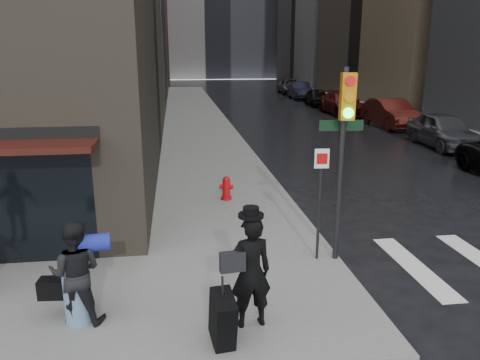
# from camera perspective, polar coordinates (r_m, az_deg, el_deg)

# --- Properties ---
(ground) EXTENTS (140.00, 140.00, 0.00)m
(ground) POSITION_cam_1_polar(r_m,az_deg,el_deg) (8.60, 2.05, -14.79)
(ground) COLOR black
(ground) RESTS_ON ground
(sidewalk_left) EXTENTS (4.00, 50.00, 0.15)m
(sidewalk_left) POSITION_cam_1_polar(r_m,az_deg,el_deg) (34.61, -5.69, 8.20)
(sidewalk_left) COLOR slate
(sidewalk_left) RESTS_ON ground
(sidewalk_right) EXTENTS (3.00, 50.00, 0.15)m
(sidewalk_right) POSITION_cam_1_polar(r_m,az_deg,el_deg) (37.63, 15.54, 8.29)
(sidewalk_right) COLOR slate
(sidewalk_right) RESTS_ON ground
(man_overcoat) EXTENTS (1.03, 1.11, 2.00)m
(man_overcoat) POSITION_cam_1_polar(r_m,az_deg,el_deg) (7.24, 0.61, -12.05)
(man_overcoat) COLOR black
(man_overcoat) RESTS_ON ground
(man_jeans) EXTENTS (1.20, 0.71, 1.70)m
(man_jeans) POSITION_cam_1_polar(r_m,az_deg,el_deg) (7.85, -19.44, -10.57)
(man_jeans) COLOR black
(man_jeans) RESTS_ON ground
(traffic_light) EXTENTS (0.97, 0.47, 3.90)m
(traffic_light) POSITION_cam_1_polar(r_m,az_deg,el_deg) (9.30, 12.26, 4.76)
(traffic_light) COLOR black
(traffic_light) RESTS_ON ground
(fire_hydrant) EXTENTS (0.40, 0.31, 0.70)m
(fire_hydrant) POSITION_cam_1_polar(r_m,az_deg,el_deg) (13.64, -1.68, -1.11)
(fire_hydrant) COLOR #A80A0D
(fire_hydrant) RESTS_ON ground
(parked_car_1) EXTENTS (2.16, 4.81, 1.60)m
(parked_car_1) POSITION_cam_1_polar(r_m,az_deg,el_deg) (23.94, 23.54, 5.61)
(parked_car_1) COLOR #3D3D42
(parked_car_1) RESTS_ON ground
(parked_car_2) EXTENTS (1.77, 5.06, 1.67)m
(parked_car_2) POSITION_cam_1_polar(r_m,az_deg,el_deg) (29.31, 17.91, 7.76)
(parked_car_2) COLOR #3E100C
(parked_car_2) RESTS_ON ground
(parked_car_3) EXTENTS (2.28, 5.42, 1.56)m
(parked_car_3) POSITION_cam_1_polar(r_m,az_deg,el_deg) (34.54, 12.40, 9.09)
(parked_car_3) COLOR #410D0E
(parked_car_3) RESTS_ON ground
(parked_car_4) EXTENTS (2.01, 4.21, 1.39)m
(parked_car_4) POSITION_cam_1_polar(r_m,az_deg,el_deg) (40.24, 9.43, 9.95)
(parked_car_4) COLOR black
(parked_car_4) RESTS_ON ground
(parked_car_5) EXTENTS (2.00, 4.91, 1.58)m
(parked_car_5) POSITION_cam_1_polar(r_m,az_deg,el_deg) (46.03, 7.29, 10.80)
(parked_car_5) COLOR black
(parked_car_5) RESTS_ON ground
(parked_car_6) EXTENTS (2.87, 5.59, 1.51)m
(parked_car_6) POSITION_cam_1_polar(r_m,az_deg,el_deg) (52.03, 6.28, 11.30)
(parked_car_6) COLOR #414147
(parked_car_6) RESTS_ON ground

